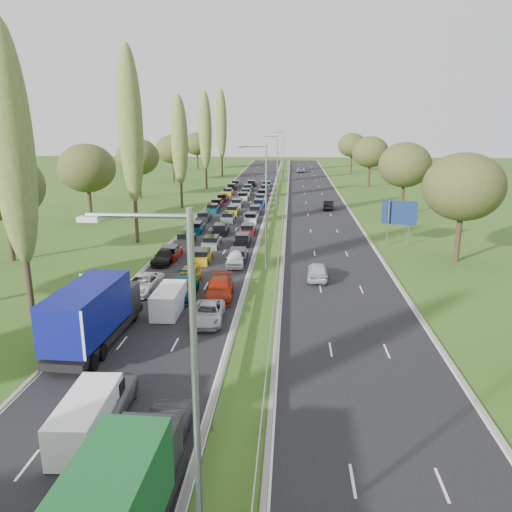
# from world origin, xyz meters

# --- Properties ---
(ground) EXTENTS (260.00, 260.00, 0.00)m
(ground) POSITION_xyz_m (4.50, 80.00, 0.00)
(ground) COLOR #2C571B
(ground) RESTS_ON ground
(near_carriageway) EXTENTS (10.50, 215.00, 0.04)m
(near_carriageway) POSITION_xyz_m (-2.25, 82.50, 0.00)
(near_carriageway) COLOR black
(near_carriageway) RESTS_ON ground
(far_carriageway) EXTENTS (10.50, 215.00, 0.04)m
(far_carriageway) POSITION_xyz_m (11.25, 82.50, 0.00)
(far_carriageway) COLOR black
(far_carriageway) RESTS_ON ground
(central_reservation) EXTENTS (2.36, 215.00, 0.32)m
(central_reservation) POSITION_xyz_m (4.50, 82.50, 0.55)
(central_reservation) COLOR gray
(central_reservation) RESTS_ON ground
(lamp_columns) EXTENTS (0.18, 140.18, 12.00)m
(lamp_columns) POSITION_xyz_m (4.50, 78.00, 6.00)
(lamp_columns) COLOR gray
(lamp_columns) RESTS_ON ground
(poplar_row) EXTENTS (2.80, 127.80, 22.44)m
(poplar_row) POSITION_xyz_m (-11.50, 68.17, 12.39)
(poplar_row) COLOR #2D2116
(poplar_row) RESTS_ON ground
(woodland_left) EXTENTS (8.00, 166.00, 11.10)m
(woodland_left) POSITION_xyz_m (-22.00, 62.63, 7.68)
(woodland_left) COLOR #2D2116
(woodland_left) RESTS_ON ground
(woodland_right) EXTENTS (8.00, 153.00, 11.10)m
(woodland_right) POSITION_xyz_m (24.00, 66.67, 7.68)
(woodland_right) COLOR #2D2116
(woodland_right) RESTS_ON ground
(traffic_queue_fill) EXTENTS (9.06, 67.59, 0.80)m
(traffic_queue_fill) POSITION_xyz_m (-2.22, 77.49, 0.44)
(traffic_queue_fill) COLOR #A50C0A
(traffic_queue_fill) RESTS_ON ground
(near_car_2) EXTENTS (2.83, 5.52, 1.49)m
(near_car_2) POSITION_xyz_m (-5.57, 36.03, 0.77)
(near_car_2) COLOR silver
(near_car_2) RESTS_ON near_carriageway
(near_car_3) EXTENTS (2.06, 4.76, 1.37)m
(near_car_3) POSITION_xyz_m (-5.97, 45.15, 0.70)
(near_car_3) COLOR black
(near_car_3) RESTS_ON near_carriageway
(near_car_6) EXTENTS (2.86, 5.67, 1.54)m
(near_car_6) POSITION_xyz_m (-2.16, 17.51, 0.79)
(near_car_6) COLOR slate
(near_car_6) RESTS_ON near_carriageway
(near_car_7) EXTENTS (2.30, 5.46, 1.57)m
(near_car_7) POSITION_xyz_m (-2.01, 35.05, 0.81)
(near_car_7) COLOR #043847
(near_car_7) RESTS_ON near_carriageway
(near_car_8) EXTENTS (1.86, 4.52, 1.53)m
(near_car_8) POSITION_xyz_m (-2.10, 38.62, 0.79)
(near_car_8) COLOR #C89D0D
(near_car_8) RESTS_ON near_carriageway
(near_car_9) EXTENTS (1.71, 4.62, 1.51)m
(near_car_9) POSITION_xyz_m (1.50, 15.58, 0.77)
(near_car_9) COLOR black
(near_car_9) RESTS_ON near_carriageway
(near_car_10) EXTENTS (2.43, 4.85, 1.32)m
(near_car_10) POSITION_xyz_m (1.03, 29.99, 0.68)
(near_car_10) COLOR #A1A5AB
(near_car_10) RESTS_ON near_carriageway
(near_car_11) EXTENTS (2.54, 5.50, 1.55)m
(near_car_11) POSITION_xyz_m (1.13, 35.10, 0.80)
(near_car_11) COLOR maroon
(near_car_11) RESTS_ON near_carriageway
(near_car_12) EXTENTS (1.95, 4.41, 1.48)m
(near_car_12) POSITION_xyz_m (1.37, 44.70, 0.76)
(near_car_12) COLOR white
(near_car_12) RESTS_ON near_carriageway
(far_car_0) EXTENTS (2.10, 4.72, 1.58)m
(far_car_0) POSITION_xyz_m (9.38, 40.72, 0.81)
(far_car_0) COLOR #ACB1B6
(far_car_0) RESTS_ON far_carriageway
(far_car_1) EXTENTS (1.95, 4.74, 1.53)m
(far_car_1) POSITION_xyz_m (13.01, 79.23, 0.78)
(far_car_1) COLOR black
(far_car_1) RESTS_ON far_carriageway
(far_car_2) EXTENTS (2.62, 5.29, 1.44)m
(far_car_2) POSITION_xyz_m (9.37, 143.53, 0.74)
(far_car_2) COLOR gray
(far_car_2) RESTS_ON far_carriageway
(blue_lorry) EXTENTS (2.77, 9.96, 4.20)m
(blue_lorry) POSITION_xyz_m (-5.56, 25.73, 2.16)
(blue_lorry) COLOR black
(blue_lorry) RESTS_ON near_carriageway
(white_van_front) EXTENTS (1.96, 5.00, 2.01)m
(white_van_front) POSITION_xyz_m (-2.16, 16.18, 1.03)
(white_van_front) COLOR white
(white_van_front) RESTS_ON near_carriageway
(white_van_rear) EXTENTS (1.85, 4.73, 1.90)m
(white_van_rear) POSITION_xyz_m (-2.19, 31.78, 0.98)
(white_van_rear) COLOR silver
(white_van_rear) RESTS_ON near_carriageway
(info_sign) EXTENTS (1.48, 0.48, 2.10)m
(info_sign) POSITION_xyz_m (-9.40, 34.00, 1.37)
(info_sign) COLOR gray
(info_sign) RESTS_ON ground
(direction_sign) EXTENTS (3.84, 1.31, 5.20)m
(direction_sign) POSITION_xyz_m (19.40, 54.99, 3.57)
(direction_sign) COLOR gray
(direction_sign) RESTS_ON ground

